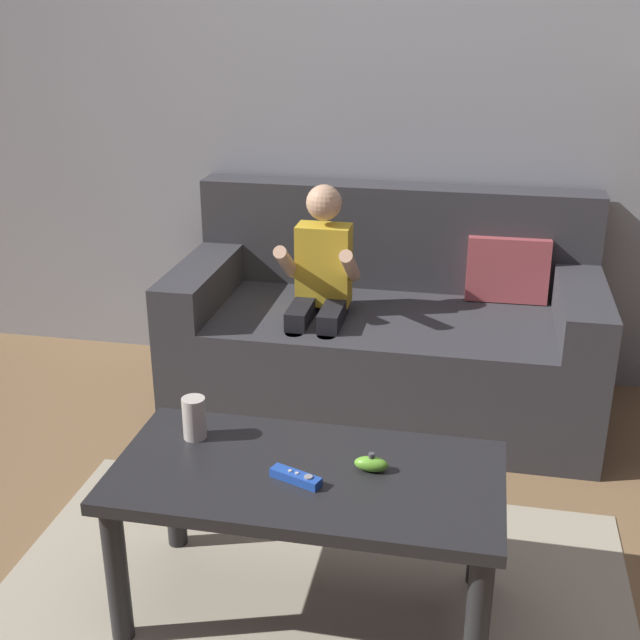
% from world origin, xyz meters
% --- Properties ---
extents(ground_plane, '(10.01, 10.01, 0.00)m').
position_xyz_m(ground_plane, '(0.00, 0.00, 0.00)').
color(ground_plane, olive).
extents(wall_back, '(5.01, 0.05, 2.50)m').
position_xyz_m(wall_back, '(0.00, 1.71, 1.25)').
color(wall_back, '#999EA8').
rests_on(wall_back, ground).
extents(couch, '(1.67, 0.80, 0.87)m').
position_xyz_m(couch, '(0.04, 1.32, 0.31)').
color(couch, '#38383D').
rests_on(couch, ground).
extents(person_seated_on_couch, '(0.29, 0.36, 0.94)m').
position_xyz_m(person_seated_on_couch, '(-0.20, 1.14, 0.55)').
color(person_seated_on_couch, black).
rests_on(person_seated_on_couch, ground).
extents(coffee_table, '(1.03, 0.51, 0.45)m').
position_xyz_m(coffee_table, '(-0.01, 0.03, 0.38)').
color(coffee_table, '#232326').
rests_on(coffee_table, ground).
extents(area_rug, '(1.81, 1.24, 0.01)m').
position_xyz_m(area_rug, '(-0.01, 0.03, 0.00)').
color(area_rug, '#BCB299').
rests_on(area_rug, ground).
extents(game_remote_blue_near_edge, '(0.14, 0.08, 0.03)m').
position_xyz_m(game_remote_blue_near_edge, '(-0.03, -0.03, 0.46)').
color(game_remote_blue_near_edge, blue).
rests_on(game_remote_blue_near_edge, coffee_table).
extents(nunchuk_lime, '(0.09, 0.04, 0.05)m').
position_xyz_m(nunchuk_lime, '(0.15, 0.06, 0.47)').
color(nunchuk_lime, '#72C638').
rests_on(nunchuk_lime, coffee_table).
extents(soda_can, '(0.07, 0.07, 0.12)m').
position_xyz_m(soda_can, '(-0.36, 0.14, 0.51)').
color(soda_can, silver).
rests_on(soda_can, coffee_table).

